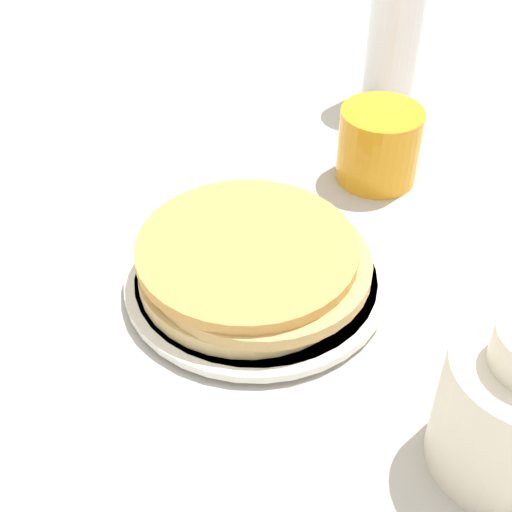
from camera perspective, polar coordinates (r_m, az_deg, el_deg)
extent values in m
plane|color=#BCB7AD|center=(0.61, -0.08, -3.03)|extent=(4.00, 4.00, 0.00)
cylinder|color=silver|center=(0.61, 0.00, -1.91)|extent=(0.21, 0.21, 0.01)
cylinder|color=silver|center=(0.61, 0.00, -1.74)|extent=(0.23, 0.23, 0.01)
cylinder|color=#D5BA77|center=(0.60, -0.65, -1.22)|extent=(0.18, 0.18, 0.01)
cylinder|color=tan|center=(0.59, 0.14, -0.41)|extent=(0.18, 0.18, 0.01)
cylinder|color=tan|center=(0.59, -0.75, 0.54)|extent=(0.18, 0.18, 0.01)
cylinder|color=orange|center=(0.73, 9.80, 8.73)|extent=(0.08, 0.08, 0.08)
cylinder|color=white|center=(0.86, 11.14, 17.61)|extent=(0.06, 0.06, 0.18)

